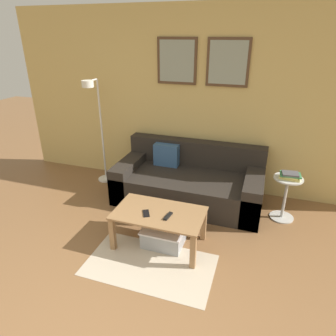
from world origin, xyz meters
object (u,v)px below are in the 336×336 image
at_px(book_stack, 290,176).
at_px(remote_control, 168,216).
at_px(coffee_table, 159,218).
at_px(storage_bin, 164,235).
at_px(floor_lamp, 97,124).
at_px(cell_phone, 146,213).
at_px(couch, 189,182).
at_px(side_table, 286,194).

xyz_separation_m(book_stack, remote_control, (-1.21, -1.03, -0.19)).
xyz_separation_m(coffee_table, remote_control, (0.12, -0.05, 0.08)).
height_order(book_stack, remote_control, book_stack).
bearing_deg(storage_bin, floor_lamp, 141.84).
bearing_deg(cell_phone, couch, 54.05).
height_order(couch, coffee_table, couch).
distance_m(coffee_table, book_stack, 1.67).
bearing_deg(book_stack, floor_lamp, 176.38).
height_order(coffee_table, floor_lamp, floor_lamp).
relative_size(couch, coffee_table, 2.04).
height_order(couch, book_stack, couch).
bearing_deg(storage_bin, side_table, 37.39).
bearing_deg(side_table, storage_bin, -142.61).
relative_size(floor_lamp, book_stack, 6.32).
relative_size(couch, storage_bin, 4.27).
relative_size(coffee_table, book_stack, 3.85).
distance_m(couch, side_table, 1.28).
height_order(couch, cell_phone, couch).
height_order(storage_bin, book_stack, book_stack).
distance_m(storage_bin, remote_control, 0.34).
distance_m(side_table, book_stack, 0.27).
bearing_deg(coffee_table, book_stack, 36.14).
xyz_separation_m(floor_lamp, cell_phone, (1.26, -1.22, -0.54)).
relative_size(remote_control, cell_phone, 1.07).
distance_m(coffee_table, storage_bin, 0.24).
bearing_deg(coffee_table, floor_lamp, 140.37).
relative_size(storage_bin, book_stack, 1.84).
relative_size(couch, floor_lamp, 1.24).
bearing_deg(side_table, coffee_table, -143.04).
bearing_deg(cell_phone, side_table, 8.90).
height_order(storage_bin, side_table, side_table).
bearing_deg(storage_bin, coffee_table, -156.37).
bearing_deg(book_stack, couch, 174.81).
relative_size(side_table, remote_control, 3.83).
bearing_deg(floor_lamp, storage_bin, -38.16).
bearing_deg(floor_lamp, coffee_table, -39.63).
xyz_separation_m(storage_bin, side_table, (1.27, 0.97, 0.24)).
bearing_deg(couch, book_stack, -5.19).
bearing_deg(side_table, floor_lamp, 176.80).
relative_size(coffee_table, floor_lamp, 0.61).
xyz_separation_m(floor_lamp, side_table, (2.70, -0.15, -0.62)).
height_order(couch, storage_bin, couch).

